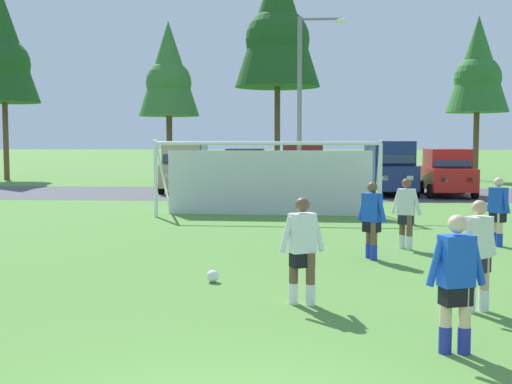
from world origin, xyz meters
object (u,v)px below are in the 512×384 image
at_px(player_midfield_center, 372,220).
at_px(parked_car_slot_center, 389,166).
at_px(parked_car_slot_left, 246,171).
at_px(player_winger_right, 302,251).
at_px(parked_car_slot_center_right, 447,172).
at_px(street_lamp, 304,108).
at_px(soccer_goal, 268,177).
at_px(player_defender_far, 498,212).
at_px(player_winger_left, 456,284).
at_px(parked_car_slot_center_left, 303,165).
at_px(player_trailing_back, 406,214).
at_px(soccer_ball, 213,276).
at_px(parked_car_slot_far_left, 186,165).
at_px(player_striker_near, 478,256).

height_order(player_midfield_center, parked_car_slot_center, parked_car_slot_center).
bearing_deg(parked_car_slot_left, player_winger_right, -82.64).
relative_size(parked_car_slot_center_right, street_lamp, 0.63).
relative_size(soccer_goal, player_midfield_center, 4.57).
xyz_separation_m(player_defender_far, player_winger_left, (-2.85, -8.11, 0.00)).
height_order(parked_car_slot_center_left, street_lamp, street_lamp).
height_order(player_defender_far, parked_car_slot_center, parked_car_slot_center).
xyz_separation_m(player_midfield_center, player_trailing_back, (0.93, 1.35, 0.00)).
xyz_separation_m(parked_car_slot_center, parked_car_slot_center_right, (2.57, -0.55, -0.23)).
bearing_deg(player_trailing_back, parked_car_slot_left, 108.09).
distance_m(soccer_ball, parked_car_slot_far_left, 21.34).
bearing_deg(parked_car_slot_center_right, player_midfield_center, -107.29).
height_order(player_winger_left, parked_car_slot_left, parked_car_slot_left).
height_order(soccer_goal, parked_car_slot_center_right, soccer_goal).
height_order(player_defender_far, parked_car_slot_center_right, parked_car_slot_center_right).
height_order(player_striker_near, player_midfield_center, same).
bearing_deg(player_winger_left, parked_car_slot_far_left, 107.26).
xyz_separation_m(player_winger_right, parked_car_slot_center_right, (6.64, 20.60, 0.29)).
bearing_deg(soccer_ball, street_lamp, 83.68).
relative_size(parked_car_slot_center_left, street_lamp, 0.65).
xyz_separation_m(soccer_goal, parked_car_slot_center_left, (1.17, 9.94, 0.05)).
bearing_deg(player_defender_far, player_striker_near, -108.72).
xyz_separation_m(soccer_goal, player_midfield_center, (2.62, -7.99, -0.47)).
relative_size(player_winger_right, parked_car_slot_left, 0.35).
distance_m(soccer_goal, parked_car_slot_center, 10.58).
bearing_deg(parked_car_slot_far_left, player_winger_right, -75.36).
height_order(player_winger_right, street_lamp, street_lamp).
height_order(player_trailing_back, street_lamp, street_lamp).
relative_size(player_striker_near, player_winger_right, 1.00).
distance_m(player_striker_near, parked_car_slot_center_left, 22.29).
relative_size(player_striker_near, street_lamp, 0.22).
xyz_separation_m(player_winger_right, parked_car_slot_center_left, (0.01, 21.90, 0.52)).
xyz_separation_m(player_defender_far, parked_car_slot_far_left, (-10.47, 16.41, 0.52)).
xyz_separation_m(parked_car_slot_far_left, parked_car_slot_center_left, (5.84, -0.43, 0.00)).
bearing_deg(player_midfield_center, soccer_ball, -140.40).
bearing_deg(soccer_ball, player_defender_far, 35.71).
bearing_deg(soccer_goal, street_lamp, 73.72).
distance_m(soccer_goal, parked_car_slot_left, 9.09).
bearing_deg(parked_car_slot_center, player_winger_right, -100.90).
bearing_deg(parked_car_slot_center_right, parked_car_slot_left, 178.14).
xyz_separation_m(soccer_goal, player_winger_left, (2.94, -14.14, -0.47)).
distance_m(soccer_ball, parked_car_slot_center_left, 20.54).
bearing_deg(player_defender_far, parked_car_slot_center_left, 106.16).
relative_size(parked_car_slot_far_left, street_lamp, 0.66).
relative_size(player_defender_far, parked_car_slot_center_right, 0.35).
xyz_separation_m(player_midfield_center, parked_car_slot_center_right, (5.18, 16.64, 0.29)).
bearing_deg(soccer_goal, player_winger_left, -78.24).
height_order(parked_car_slot_center, parked_car_slot_center_right, parked_car_slot_center).
bearing_deg(parked_car_slot_far_left, parked_car_slot_center_right, -7.86).
relative_size(soccer_ball, parked_car_slot_center_right, 0.05).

